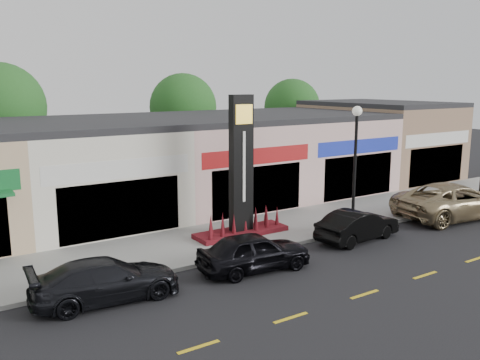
# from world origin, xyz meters

# --- Properties ---
(ground) EXTENTS (120.00, 120.00, 0.00)m
(ground) POSITION_xyz_m (0.00, 0.00, 0.00)
(ground) COLOR black
(ground) RESTS_ON ground
(sidewalk) EXTENTS (52.00, 4.30, 0.15)m
(sidewalk) POSITION_xyz_m (0.00, 4.35, 0.07)
(sidewalk) COLOR gray
(sidewalk) RESTS_ON ground
(curb) EXTENTS (52.00, 0.20, 0.15)m
(curb) POSITION_xyz_m (0.00, 2.10, 0.07)
(curb) COLOR gray
(curb) RESTS_ON ground
(shop_cream) EXTENTS (7.00, 10.01, 4.80)m
(shop_cream) POSITION_xyz_m (-1.50, 11.47, 2.40)
(shop_cream) COLOR silver
(shop_cream) RESTS_ON ground
(shop_pink_w) EXTENTS (7.00, 10.01, 4.80)m
(shop_pink_w) POSITION_xyz_m (5.50, 11.47, 2.40)
(shop_pink_w) COLOR beige
(shop_pink_w) RESTS_ON ground
(shop_pink_e) EXTENTS (7.00, 10.01, 4.80)m
(shop_pink_e) POSITION_xyz_m (12.50, 11.47, 2.40)
(shop_pink_e) COLOR beige
(shop_pink_e) RESTS_ON ground
(shop_tan) EXTENTS (7.00, 10.01, 5.30)m
(shop_tan) POSITION_xyz_m (19.50, 11.48, 2.65)
(shop_tan) COLOR #80624A
(shop_tan) RESTS_ON ground
(tree_rear_west) EXTENTS (5.20, 5.20, 7.83)m
(tree_rear_west) POSITION_xyz_m (-4.00, 19.50, 5.22)
(tree_rear_west) COLOR #382619
(tree_rear_west) RESTS_ON ground
(tree_rear_mid) EXTENTS (4.80, 4.80, 7.29)m
(tree_rear_mid) POSITION_xyz_m (8.00, 19.50, 4.88)
(tree_rear_mid) COLOR #382619
(tree_rear_mid) RESTS_ON ground
(tree_rear_east) EXTENTS (4.60, 4.60, 6.94)m
(tree_rear_east) POSITION_xyz_m (18.00, 19.50, 4.63)
(tree_rear_east) COLOR #382619
(tree_rear_east) RESTS_ON ground
(lamp_east_near) EXTENTS (0.44, 0.44, 5.47)m
(lamp_east_near) POSITION_xyz_m (8.00, 2.50, 3.48)
(lamp_east_near) COLOR black
(lamp_east_near) RESTS_ON sidewalk
(pylon_sign) EXTENTS (4.20, 1.30, 6.00)m
(pylon_sign) POSITION_xyz_m (3.00, 4.20, 2.27)
(pylon_sign) COLOR #510D1C
(pylon_sign) RESTS_ON sidewalk
(car_dark_sedan) EXTENTS (2.17, 4.68, 1.32)m
(car_dark_sedan) POSITION_xyz_m (-4.03, 1.06, 0.66)
(car_dark_sedan) COLOR black
(car_dark_sedan) RESTS_ON ground
(car_black_sedan) EXTENTS (2.04, 4.26, 1.41)m
(car_black_sedan) POSITION_xyz_m (1.24, 0.66, 0.70)
(car_black_sedan) COLOR black
(car_black_sedan) RESTS_ON ground
(car_black_conv) EXTENTS (1.77, 4.13, 1.32)m
(car_black_conv) POSITION_xyz_m (6.94, 1.17, 0.66)
(car_black_conv) COLOR black
(car_black_conv) RESTS_ON ground
(car_gold_suv) EXTENTS (3.71, 6.64, 1.75)m
(car_gold_suv) POSITION_xyz_m (13.65, 1.18, 0.88)
(car_gold_suv) COLOR #998661
(car_gold_suv) RESTS_ON ground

